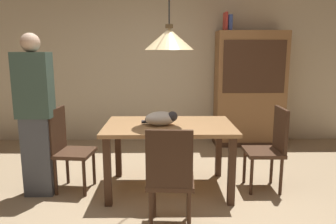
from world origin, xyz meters
name	(u,v)px	position (x,y,z in m)	size (l,w,h in m)	color
ground	(168,211)	(0.00, 0.00, 0.00)	(10.00, 10.00, 0.00)	tan
back_wall	(166,56)	(0.00, 2.65, 1.45)	(6.40, 0.10, 2.90)	beige
dining_table	(169,133)	(0.02, 0.52, 0.65)	(1.40, 0.90, 0.75)	#A87A4C
chair_near_front	(170,175)	(0.01, -0.36, 0.51)	(0.42, 0.42, 0.93)	#472D1E
chair_left_side	(67,146)	(-1.11, 0.53, 0.51)	(0.44, 0.44, 0.93)	#472D1E
chair_right_side	(270,145)	(1.14, 0.52, 0.51)	(0.40, 0.40, 0.93)	#472D1E
cat_sleeping	(162,118)	(-0.07, 0.48, 0.83)	(0.40, 0.29, 0.16)	silver
pendant_lamp	(169,39)	(0.02, 0.52, 1.66)	(0.52, 0.52, 1.30)	beige
hutch_bookcase	(249,91)	(1.36, 2.32, 0.89)	(1.12, 0.45, 1.85)	olive
book_red_tall	(225,22)	(0.93, 2.32, 1.99)	(0.04, 0.22, 0.28)	#B73833
book_blue_wide	(229,23)	(0.99, 2.32, 1.97)	(0.06, 0.24, 0.24)	#384C93
person_standing	(36,116)	(-1.39, 0.42, 0.87)	(0.36, 0.22, 1.72)	#4C515B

